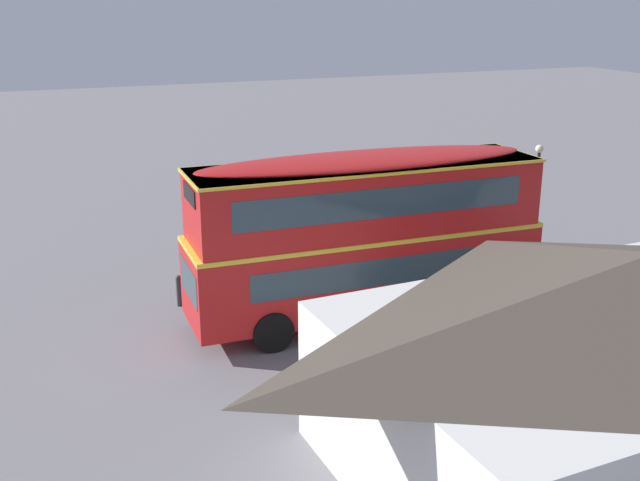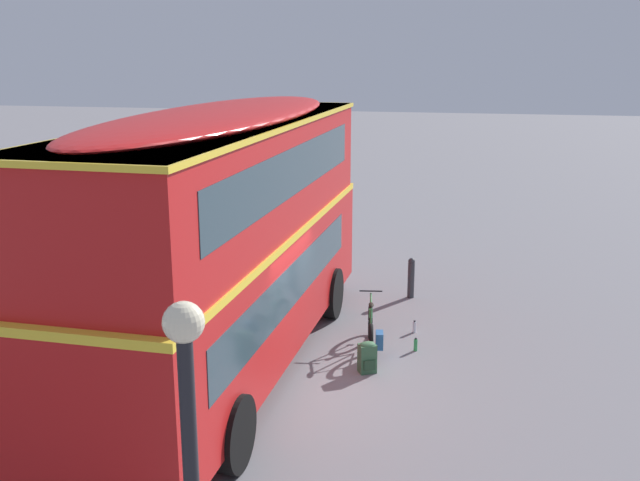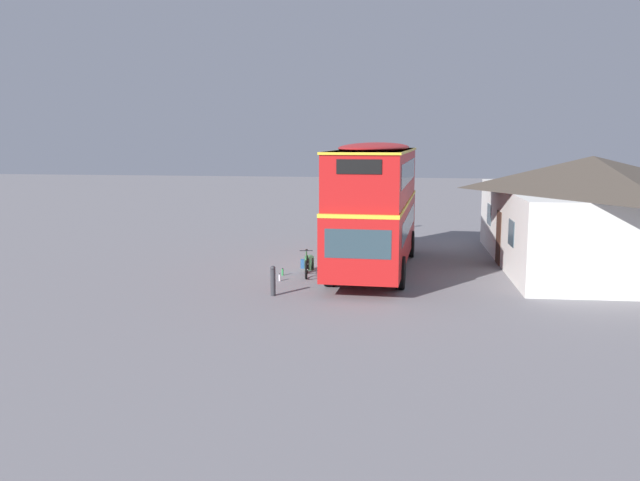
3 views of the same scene
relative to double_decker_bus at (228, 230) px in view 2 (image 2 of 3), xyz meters
The scene contains 7 objects.
ground_plane 2.84m from the double_decker_bus, 107.30° to the right, with size 120.00×120.00×0.00m, color slate.
double_decker_bus is the anchor object (origin of this frame).
touring_bicycle 3.60m from the double_decker_bus, 57.74° to the right, with size 1.72×0.63×1.03m.
backpack_on_ground 3.40m from the double_decker_bus, 80.67° to the right, with size 0.36×0.38×0.58m.
water_bottle_clear_plastic 4.74m from the double_decker_bus, 51.03° to the right, with size 0.07×0.07×0.26m.
water_bottle_green_metal 4.38m from the double_decker_bus, 64.17° to the right, with size 0.07×0.07×0.26m.
kerb_bollard 5.93m from the double_decker_bus, 30.90° to the right, with size 0.16×0.16×0.97m.
Camera 2 is at (-11.41, -3.16, 5.65)m, focal length 40.82 mm.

